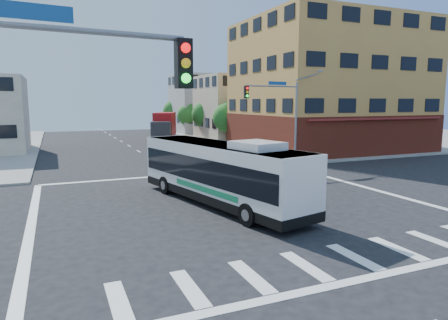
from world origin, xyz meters
name	(u,v)px	position (x,y,z in m)	size (l,w,h in m)	color
ground	(233,205)	(0.00, 0.00, 0.00)	(120.00, 120.00, 0.00)	black
sidewalk_ne	(338,134)	(35.00, 35.00, 0.07)	(50.00, 50.00, 0.15)	gray
corner_building_ne	(328,97)	(19.99, 18.48, 5.89)	(18.10, 15.44, 14.00)	#BD9144
building_east_near	(243,108)	(16.98, 33.98, 4.51)	(12.06, 10.06, 9.00)	tan
building_east_far	(209,104)	(16.98, 47.98, 5.01)	(12.06, 10.06, 10.00)	#A4A49F
signal_mast_ne	(280,106)	(9.08, 10.62, 4.98)	(7.91, 1.13, 8.07)	gray
signal_mast_sw	(6,122)	(-9.08, -10.64, 4.98)	(7.91, 1.01, 8.07)	gray
street_tree_a	(228,116)	(11.90, 27.92, 3.59)	(3.60, 3.60, 5.53)	#3B2815
street_tree_b	(206,113)	(11.90, 35.92, 3.75)	(3.80, 3.80, 5.79)	#3B2815
street_tree_c	(188,114)	(11.90, 43.92, 3.46)	(3.40, 3.40, 5.29)	#3B2815
street_tree_d	(175,110)	(11.90, 51.92, 3.88)	(4.00, 4.00, 6.03)	#3B2815
transit_bus	(220,172)	(-0.55, 0.48, 1.73)	(5.12, 12.24, 3.54)	black
box_truck	(164,127)	(5.72, 35.88, 1.87)	(5.44, 8.87, 3.85)	#27282D
parked_car	(185,140)	(6.18, 27.84, 0.70)	(1.66, 4.11, 1.40)	#E3B253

